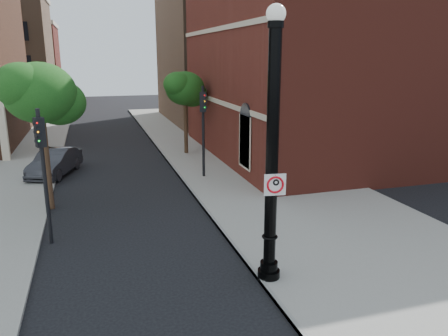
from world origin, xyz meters
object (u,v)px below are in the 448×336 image
object	(u,v)px
lamppost	(272,163)
no_parking_sign	(275,185)
parked_car	(55,162)
traffic_signal_left	(42,155)
traffic_signal_right	(203,117)

from	to	relation	value
lamppost	no_parking_sign	bearing A→B (deg)	-81.02
parked_car	traffic_signal_left	distance (m)	9.38
traffic_signal_left	traffic_signal_right	xyz separation A→B (m)	(6.86, 6.20, 0.11)
no_parking_sign	traffic_signal_right	bearing A→B (deg)	93.91
parked_car	traffic_signal_left	xyz separation A→B (m)	(0.40, -9.07, 2.34)
lamppost	traffic_signal_right	distance (m)	10.69
traffic_signal_left	traffic_signal_right	distance (m)	9.25
traffic_signal_left	traffic_signal_right	world-z (taller)	traffic_signal_right
no_parking_sign	parked_car	distance (m)	15.28
lamppost	no_parking_sign	size ratio (longest dim) A/B	12.54
lamppost	traffic_signal_right	world-z (taller)	lamppost
lamppost	parked_car	distance (m)	15.18
no_parking_sign	parked_car	bearing A→B (deg)	123.48
lamppost	no_parking_sign	xyz separation A→B (m)	(0.03, -0.18, -0.52)
no_parking_sign	traffic_signal_right	size ratio (longest dim) A/B	0.12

